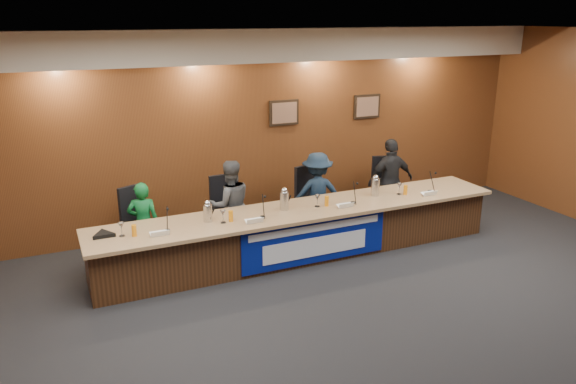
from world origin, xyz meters
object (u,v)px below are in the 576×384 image
object	(u,v)px
office_chair_c	(314,203)
panelist_b	(230,205)
banner	(316,241)
panelist_a	(144,223)
office_chair_a	(143,229)
dais_body	(303,233)
panelist_d	(390,181)
panelist_c	(317,194)
carafe_right	(375,187)
office_chair_b	(229,216)
carafe_mid	(284,201)
speakerphone	(104,235)
carafe_left	(208,213)
office_chair_d	(386,193)

from	to	relation	value
office_chair_c	panelist_b	bearing A→B (deg)	165.06
banner	office_chair_c	world-z (taller)	banner
panelist_a	office_chair_a	xyz separation A→B (m)	(0.00, 0.10, -0.12)
dais_body	panelist_d	world-z (taller)	panelist_d
panelist_c	carafe_right	size ratio (longest dim) A/B	5.18
banner	panelist_c	size ratio (longest dim) A/B	1.64
panelist_c	office_chair_b	xyz separation A→B (m)	(-1.46, 0.10, -0.19)
office_chair_a	carafe_mid	distance (m)	2.06
office_chair_b	carafe_mid	world-z (taller)	carafe_mid
panelist_d	speakerphone	distance (m)	4.79
panelist_a	office_chair_c	bearing A→B (deg)	-160.70
carafe_mid	panelist_a	bearing A→B (deg)	159.63
panelist_a	speakerphone	world-z (taller)	panelist_a
banner	office_chair_a	world-z (taller)	banner
carafe_left	carafe_mid	bearing A→B (deg)	0.70
panelist_d	carafe_left	distance (m)	3.47
speakerphone	office_chair_c	bearing A→B (deg)	13.16
office_chair_a	carafe_mid	xyz separation A→B (m)	(1.86, -0.79, 0.40)
office_chair_d	panelist_a	bearing A→B (deg)	-162.17
office_chair_c	speakerphone	bearing A→B (deg)	174.30
office_chair_a	speakerphone	xyz separation A→B (m)	(-0.61, -0.78, 0.30)
office_chair_a	office_chair_b	size ratio (longest dim) A/B	1.00
office_chair_a	office_chair_b	distance (m)	1.28
panelist_a	panelist_b	distance (m)	1.29
banner	panelist_c	bearing A→B (deg)	62.09
panelist_b	carafe_right	world-z (taller)	panelist_b
banner	speakerphone	distance (m)	2.82
office_chair_a	panelist_c	bearing A→B (deg)	-25.97
panelist_b	carafe_right	xyz separation A→B (m)	(2.11, -0.66, 0.19)
panelist_d	carafe_mid	size ratio (longest dim) A/B	5.49
dais_body	panelist_c	size ratio (longest dim) A/B	4.47
carafe_left	carafe_right	distance (m)	2.66
carafe_left	panelist_b	bearing A→B (deg)	52.15
panelist_d	carafe_right	xyz separation A→B (m)	(-0.74, -0.66, 0.16)
office_chair_d	carafe_mid	xyz separation A→B (m)	(-2.27, -0.79, 0.40)
office_chair_a	panelist_a	bearing A→B (deg)	-113.88
carafe_left	speakerphone	xyz separation A→B (m)	(-1.34, 0.02, -0.09)
speakerphone	carafe_right	bearing A→B (deg)	0.30
office_chair_a	carafe_left	xyz separation A→B (m)	(0.74, -0.80, 0.39)
dais_body	panelist_a	xyz separation A→B (m)	(-2.15, 0.70, 0.25)
carafe_mid	banner	bearing A→B (deg)	-55.79
office_chair_a	carafe_left	distance (m)	1.16
panelist_d	panelist_a	bearing A→B (deg)	1.51
dais_body	office_chair_d	distance (m)	2.14
carafe_mid	speakerphone	world-z (taller)	carafe_mid
dais_body	panelist_a	world-z (taller)	panelist_a
banner	panelist_d	distance (m)	2.30
carafe_left	carafe_mid	xyz separation A→B (m)	(1.12, 0.01, 0.01)
dais_body	panelist_c	distance (m)	0.97
panelist_c	office_chair_b	distance (m)	1.47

